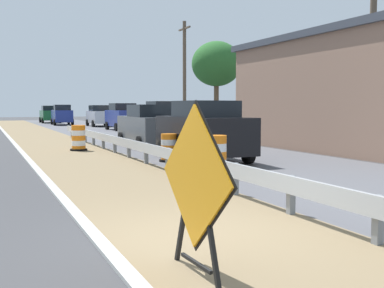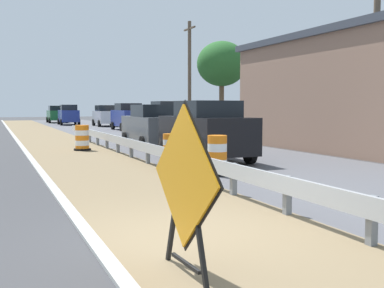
% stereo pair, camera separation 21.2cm
% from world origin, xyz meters
% --- Properties ---
extents(ground_plane, '(160.00, 160.00, 0.00)m').
position_xyz_m(ground_plane, '(0.00, 0.00, 0.00)').
color(ground_plane, '#3D3D3F').
extents(median_dirt_strip, '(3.60, 120.00, 0.01)m').
position_xyz_m(median_dirt_strip, '(0.60, 0.00, 0.00)').
color(median_dirt_strip, '#7F6B4C').
rests_on(median_dirt_strip, ground).
extents(curb_near_edge, '(0.20, 120.00, 0.11)m').
position_xyz_m(curb_near_edge, '(-1.30, 0.00, 0.00)').
color(curb_near_edge, '#ADADA8').
rests_on(curb_near_edge, ground).
extents(guardrail_median, '(0.18, 46.07, 0.71)m').
position_xyz_m(guardrail_median, '(2.16, 0.69, 0.52)').
color(guardrail_median, '#ADB2B7').
rests_on(guardrail_median, ground).
extents(warning_sign_diamond, '(0.13, 1.74, 2.01)m').
position_xyz_m(warning_sign_diamond, '(-0.57, -1.27, 1.06)').
color(warning_sign_diamond, black).
rests_on(warning_sign_diamond, ground).
extents(traffic_barrel_nearest, '(0.68, 0.68, 1.12)m').
position_xyz_m(traffic_barrel_nearest, '(3.18, 5.41, 0.51)').
color(traffic_barrel_nearest, orange).
rests_on(traffic_barrel_nearest, ground).
extents(traffic_barrel_close, '(0.67, 0.67, 0.97)m').
position_xyz_m(traffic_barrel_close, '(3.14, 8.94, 0.44)').
color(traffic_barrel_close, orange).
rests_on(traffic_barrel_close, ground).
extents(traffic_barrel_mid, '(0.74, 0.74, 1.11)m').
position_xyz_m(traffic_barrel_mid, '(1.04, 14.28, 0.50)').
color(traffic_barrel_mid, orange).
rests_on(traffic_barrel_mid, ground).
extents(car_lead_near_lane, '(2.04, 4.18, 2.06)m').
position_xyz_m(car_lead_near_lane, '(4.72, 42.68, 1.03)').
color(car_lead_near_lane, navy).
rests_on(car_lead_near_lane, ground).
extents(car_trailing_near_lane, '(1.99, 4.12, 2.01)m').
position_xyz_m(car_trailing_near_lane, '(7.47, 37.96, 1.00)').
color(car_trailing_near_lane, silver).
rests_on(car_trailing_near_lane, ground).
extents(car_lead_far_lane, '(2.17, 4.84, 2.00)m').
position_xyz_m(car_lead_far_lane, '(4.40, 14.63, 1.00)').
color(car_lead_far_lane, '#4C5156').
rests_on(car_lead_far_lane, ground).
extents(car_mid_far_lane, '(2.18, 4.10, 2.22)m').
position_xyz_m(car_mid_far_lane, '(7.56, 20.79, 1.11)').
color(car_mid_far_lane, silver).
rests_on(car_mid_far_lane, ground).
extents(car_trailing_far_lane, '(2.17, 4.50, 2.12)m').
position_xyz_m(car_trailing_far_lane, '(4.39, 8.75, 1.06)').
color(car_trailing_far_lane, black).
rests_on(car_trailing_far_lane, ground).
extents(car_distant_a, '(2.21, 4.12, 2.15)m').
position_xyz_m(car_distant_a, '(7.58, 30.16, 1.07)').
color(car_distant_a, navy).
rests_on(car_distant_a, ground).
extents(car_distant_b, '(2.15, 4.29, 1.97)m').
position_xyz_m(car_distant_b, '(4.41, 49.48, 0.99)').
color(car_distant_b, '#195128').
rests_on(car_distant_b, ground).
extents(utility_pole_near, '(0.24, 1.80, 7.05)m').
position_xyz_m(utility_pole_near, '(10.46, 7.01, 3.68)').
color(utility_pole_near, brown).
rests_on(utility_pole_near, ground).
extents(utility_pole_mid, '(0.24, 1.80, 7.72)m').
position_xyz_m(utility_pole_mid, '(10.08, 23.54, 4.01)').
color(utility_pole_mid, brown).
rests_on(utility_pole_mid, ground).
extents(tree_roadside, '(3.63, 3.63, 6.63)m').
position_xyz_m(tree_roadside, '(12.97, 24.33, 4.97)').
color(tree_roadside, brown).
rests_on(tree_roadside, ground).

